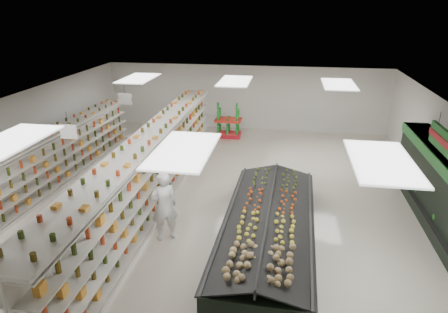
% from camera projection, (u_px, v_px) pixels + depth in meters
% --- Properties ---
extents(floor, '(16.00, 16.00, 0.00)m').
position_uv_depth(floor, '(218.00, 198.00, 13.24)').
color(floor, beige).
rests_on(floor, ground).
extents(ceiling, '(14.00, 16.00, 0.02)m').
position_uv_depth(ceiling, '(217.00, 104.00, 12.08)').
color(ceiling, white).
rests_on(ceiling, wall_back).
extents(wall_back, '(14.00, 0.02, 3.20)m').
position_uv_depth(wall_back, '(245.00, 98.00, 20.02)').
color(wall_back, silver).
rests_on(wall_back, floor).
extents(wall_left, '(0.02, 16.00, 3.20)m').
position_uv_depth(wall_left, '(17.00, 142.00, 13.70)').
color(wall_left, silver).
rests_on(wall_left, floor).
extents(aisle_sign_near, '(0.52, 0.06, 0.75)m').
position_uv_depth(aisle_sign_near, '(69.00, 132.00, 10.97)').
color(aisle_sign_near, white).
rests_on(aisle_sign_near, ceiling).
extents(aisle_sign_far, '(0.52, 0.06, 0.75)m').
position_uv_depth(aisle_sign_far, '(125.00, 99.00, 14.65)').
color(aisle_sign_far, white).
rests_on(aisle_sign_far, ceiling).
extents(gondola_left, '(1.35, 11.15, 1.93)m').
position_uv_depth(gondola_left, '(45.00, 166.00, 13.51)').
color(gondola_left, silver).
rests_on(gondola_left, floor).
extents(gondola_center, '(1.09, 13.46, 2.33)m').
position_uv_depth(gondola_center, '(151.00, 174.00, 12.47)').
color(gondola_center, silver).
rests_on(gondola_center, floor).
extents(produce_island, '(2.57, 6.66, 0.99)m').
position_uv_depth(produce_island, '(268.00, 226.00, 10.72)').
color(produce_island, black).
rests_on(produce_island, floor).
extents(soda_endcap, '(1.24, 0.85, 1.58)m').
position_uv_depth(soda_endcap, '(228.00, 121.00, 19.04)').
color(soda_endcap, red).
rests_on(soda_endcap, floor).
extents(shopper_main, '(0.86, 0.78, 1.98)m').
position_uv_depth(shopper_main, '(164.00, 206.00, 10.64)').
color(shopper_main, silver).
rests_on(shopper_main, floor).
extents(shopper_background, '(0.56, 0.83, 1.63)m').
position_uv_depth(shopper_background, '(148.00, 144.00, 15.90)').
color(shopper_background, tan).
rests_on(shopper_background, floor).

